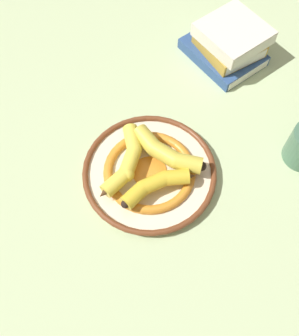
{
  "coord_description": "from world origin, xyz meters",
  "views": [
    {
      "loc": [
        0.34,
        0.25,
        0.83
      ],
      "look_at": [
        -0.02,
        0.03,
        0.04
      ],
      "focal_mm": 42.0,
      "sensor_mm": 36.0,
      "label": 1
    }
  ],
  "objects_px": {
    "book_stack": "(229,44)",
    "banana_b": "(126,162)",
    "banana_c": "(165,151)",
    "decorative_bowl": "(150,172)",
    "banana_a": "(157,184)"
  },
  "relations": [
    {
      "from": "decorative_bowl",
      "to": "book_stack",
      "type": "bearing_deg",
      "value": -179.03
    },
    {
      "from": "decorative_bowl",
      "to": "banana_c",
      "type": "relative_size",
      "value": 1.53
    },
    {
      "from": "book_stack",
      "to": "decorative_bowl",
      "type": "bearing_deg",
      "value": -59.92
    },
    {
      "from": "decorative_bowl",
      "to": "banana_a",
      "type": "height_order",
      "value": "banana_a"
    },
    {
      "from": "banana_c",
      "to": "book_stack",
      "type": "distance_m",
      "value": 0.38
    },
    {
      "from": "book_stack",
      "to": "banana_b",
      "type": "bearing_deg",
      "value": -66.4
    },
    {
      "from": "decorative_bowl",
      "to": "banana_b",
      "type": "xyz_separation_m",
      "value": [
        0.02,
        -0.05,
        0.03
      ]
    },
    {
      "from": "decorative_bowl",
      "to": "banana_c",
      "type": "height_order",
      "value": "banana_c"
    },
    {
      "from": "decorative_bowl",
      "to": "banana_c",
      "type": "xyz_separation_m",
      "value": [
        -0.05,
        0.01,
        0.04
      ]
    },
    {
      "from": "banana_c",
      "to": "banana_a",
      "type": "bearing_deg",
      "value": -69.26
    },
    {
      "from": "banana_b",
      "to": "banana_c",
      "type": "height_order",
      "value": "banana_c"
    },
    {
      "from": "banana_b",
      "to": "banana_c",
      "type": "relative_size",
      "value": 0.98
    },
    {
      "from": "banana_a",
      "to": "banana_c",
      "type": "distance_m",
      "value": 0.09
    },
    {
      "from": "book_stack",
      "to": "banana_c",
      "type": "bearing_deg",
      "value": -57.99
    },
    {
      "from": "banana_b",
      "to": "book_stack",
      "type": "xyz_separation_m",
      "value": [
        -0.45,
        0.04,
        0.0
      ]
    }
  ]
}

